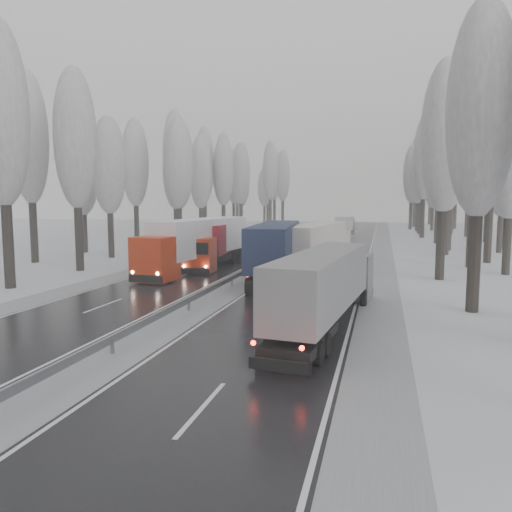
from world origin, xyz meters
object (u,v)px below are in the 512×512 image
at_px(truck_cream_box, 319,243).
at_px(box_truck_distant, 345,224).
at_px(truck_red_white, 197,241).
at_px(truck_grey_tarp, 328,282).
at_px(truck_red_red, 219,240).
at_px(truck_blue_box, 277,247).

relative_size(truck_cream_box, box_truck_distant, 1.98).
distance_m(box_truck_distant, truck_red_white, 58.68).
distance_m(truck_grey_tarp, truck_red_red, 24.94).
height_order(truck_blue_box, truck_red_red, truck_blue_box).
xyz_separation_m(truck_cream_box, box_truck_distant, (-1.84, 55.16, -0.88)).
xyz_separation_m(truck_blue_box, truck_red_white, (-7.61, 2.71, 0.08)).
distance_m(truck_blue_box, truck_red_red, 10.62).
distance_m(truck_grey_tarp, truck_cream_box, 19.60).
bearing_deg(truck_cream_box, truck_red_red, 174.98).
bearing_deg(box_truck_distant, truck_red_white, -91.46).
bearing_deg(truck_red_red, truck_red_white, -98.47).
bearing_deg(truck_red_white, truck_blue_box, -13.76).
bearing_deg(truck_cream_box, box_truck_distant, 98.95).
xyz_separation_m(truck_cream_box, truck_red_white, (-10.15, -2.92, 0.21)).
height_order(truck_red_white, truck_red_red, truck_red_white).
relative_size(truck_grey_tarp, truck_cream_box, 0.91).
distance_m(truck_grey_tarp, truck_blue_box, 14.78).
relative_size(truck_blue_box, truck_red_red, 1.11).
bearing_deg(truck_blue_box, truck_red_white, 154.57).
distance_m(truck_red_white, truck_red_red, 5.04).
distance_m(truck_cream_box, truck_red_red, 10.03).
height_order(truck_grey_tarp, box_truck_distant, truck_grey_tarp).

